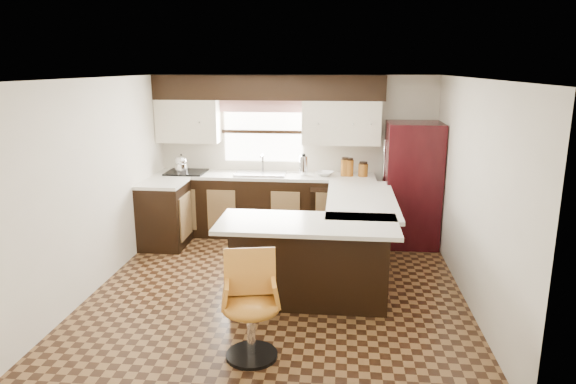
# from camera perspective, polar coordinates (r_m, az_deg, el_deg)

# --- Properties ---
(floor) EXTENTS (4.40, 4.40, 0.00)m
(floor) POSITION_cam_1_polar(r_m,az_deg,el_deg) (6.14, -0.99, -10.48)
(floor) COLOR #49301A
(floor) RESTS_ON ground
(ceiling) EXTENTS (4.40, 4.40, 0.00)m
(ceiling) POSITION_cam_1_polar(r_m,az_deg,el_deg) (5.59, -1.10, 12.54)
(ceiling) COLOR silver
(ceiling) RESTS_ON wall_back
(wall_back) EXTENTS (4.40, 0.00, 4.40)m
(wall_back) POSITION_cam_1_polar(r_m,az_deg,el_deg) (7.89, 0.90, 4.16)
(wall_back) COLOR beige
(wall_back) RESTS_ON floor
(wall_front) EXTENTS (4.40, 0.00, 4.40)m
(wall_front) POSITION_cam_1_polar(r_m,az_deg,el_deg) (3.67, -5.26, -7.43)
(wall_front) COLOR beige
(wall_front) RESTS_ON floor
(wall_left) EXTENTS (0.00, 4.40, 4.40)m
(wall_left) POSITION_cam_1_polar(r_m,az_deg,el_deg) (6.35, -20.21, 0.91)
(wall_left) COLOR beige
(wall_left) RESTS_ON floor
(wall_right) EXTENTS (0.00, 4.40, 4.40)m
(wall_right) POSITION_cam_1_polar(r_m,az_deg,el_deg) (5.88, 19.72, -0.03)
(wall_right) COLOR beige
(wall_right) RESTS_ON floor
(base_cab_back) EXTENTS (3.30, 0.60, 0.90)m
(base_cab_back) POSITION_cam_1_polar(r_m,az_deg,el_deg) (7.82, -2.60, -1.58)
(base_cab_back) COLOR black
(base_cab_back) RESTS_ON floor
(base_cab_left) EXTENTS (0.60, 0.70, 0.90)m
(base_cab_left) POSITION_cam_1_polar(r_m,az_deg,el_deg) (7.53, -13.57, -2.56)
(base_cab_left) COLOR black
(base_cab_left) RESTS_ON floor
(counter_back) EXTENTS (3.30, 0.60, 0.04)m
(counter_back) POSITION_cam_1_polar(r_m,az_deg,el_deg) (7.70, -2.64, 1.81)
(counter_back) COLOR silver
(counter_back) RESTS_ON base_cab_back
(counter_left) EXTENTS (0.60, 0.70, 0.04)m
(counter_left) POSITION_cam_1_polar(r_m,az_deg,el_deg) (7.42, -13.77, 0.94)
(counter_left) COLOR silver
(counter_left) RESTS_ON base_cab_left
(soffit) EXTENTS (3.40, 0.35, 0.36)m
(soffit) POSITION_cam_1_polar(r_m,az_deg,el_deg) (7.66, -2.23, 11.53)
(soffit) COLOR black
(soffit) RESTS_ON wall_back
(upper_cab_left) EXTENTS (0.94, 0.35, 0.64)m
(upper_cab_left) POSITION_cam_1_polar(r_m,az_deg,el_deg) (7.96, -11.01, 7.77)
(upper_cab_left) COLOR beige
(upper_cab_left) RESTS_ON wall_back
(upper_cab_right) EXTENTS (1.14, 0.35, 0.64)m
(upper_cab_right) POSITION_cam_1_polar(r_m,az_deg,el_deg) (7.62, 5.95, 7.69)
(upper_cab_right) COLOR beige
(upper_cab_right) RESTS_ON wall_back
(window_pane) EXTENTS (1.20, 0.02, 0.90)m
(window_pane) POSITION_cam_1_polar(r_m,az_deg,el_deg) (7.88, -2.75, 6.70)
(window_pane) COLOR white
(window_pane) RESTS_ON wall_back
(valance) EXTENTS (1.30, 0.06, 0.18)m
(valance) POSITION_cam_1_polar(r_m,az_deg,el_deg) (7.80, -2.83, 9.51)
(valance) COLOR #D19B93
(valance) RESTS_ON wall_back
(sink) EXTENTS (0.75, 0.45, 0.03)m
(sink) POSITION_cam_1_polar(r_m,az_deg,el_deg) (7.69, -3.03, 2.06)
(sink) COLOR #B2B2B7
(sink) RESTS_ON counter_back
(dishwasher) EXTENTS (0.58, 0.03, 0.78)m
(dishwasher) POSITION_cam_1_polar(r_m,az_deg,el_deg) (7.47, 4.69, -2.52)
(dishwasher) COLOR black
(dishwasher) RESTS_ON floor
(cooktop) EXTENTS (0.58, 0.50, 0.02)m
(cooktop) POSITION_cam_1_polar(r_m,az_deg,el_deg) (7.94, -11.26, 2.17)
(cooktop) COLOR black
(cooktop) RESTS_ON counter_back
(peninsula_long) EXTENTS (0.60, 1.95, 0.90)m
(peninsula_long) POSITION_cam_1_polar(r_m,az_deg,el_deg) (6.52, 7.57, -4.86)
(peninsula_long) COLOR black
(peninsula_long) RESTS_ON floor
(peninsula_return) EXTENTS (1.65, 0.60, 0.90)m
(peninsula_return) POSITION_cam_1_polar(r_m,az_deg,el_deg) (5.61, 2.39, -7.91)
(peninsula_return) COLOR black
(peninsula_return) RESTS_ON floor
(counter_pen_long) EXTENTS (0.84, 1.95, 0.04)m
(counter_pen_long) POSITION_cam_1_polar(r_m,az_deg,el_deg) (6.39, 8.15, -0.85)
(counter_pen_long) COLOR silver
(counter_pen_long) RESTS_ON peninsula_long
(counter_pen_return) EXTENTS (1.89, 0.84, 0.04)m
(counter_pen_return) POSITION_cam_1_polar(r_m,az_deg,el_deg) (5.37, 2.17, -3.57)
(counter_pen_return) COLOR silver
(counter_pen_return) RESTS_ON peninsula_return
(refrigerator) EXTENTS (0.76, 0.73, 1.77)m
(refrigerator) POSITION_cam_1_polar(r_m,az_deg,el_deg) (7.52, 13.59, 0.82)
(refrigerator) COLOR black
(refrigerator) RESTS_ON floor
(bar_chair) EXTENTS (0.60, 0.60, 0.95)m
(bar_chair) POSITION_cam_1_polar(r_m,az_deg,el_deg) (4.60, -4.14, -12.73)
(bar_chair) COLOR #C07925
(bar_chair) RESTS_ON floor
(kettle) EXTENTS (0.20, 0.20, 0.27)m
(kettle) POSITION_cam_1_polar(r_m,az_deg,el_deg) (7.94, -11.75, 3.21)
(kettle) COLOR silver
(kettle) RESTS_ON cooktop
(percolator) EXTENTS (0.13, 0.13, 0.29)m
(percolator) POSITION_cam_1_polar(r_m,az_deg,el_deg) (7.61, 1.73, 2.95)
(percolator) COLOR silver
(percolator) RESTS_ON counter_back
(mixing_bowl) EXTENTS (0.34, 0.34, 0.06)m
(mixing_bowl) POSITION_cam_1_polar(r_m,az_deg,el_deg) (7.61, 4.09, 2.05)
(mixing_bowl) COLOR white
(mixing_bowl) RESTS_ON counter_back
(canister_large) EXTENTS (0.12, 0.12, 0.25)m
(canister_large) POSITION_cam_1_polar(r_m,az_deg,el_deg) (7.61, 6.34, 2.71)
(canister_large) COLOR brown
(canister_large) RESTS_ON counter_back
(canister_med) EXTENTS (0.13, 0.13, 0.24)m
(canister_med) POSITION_cam_1_polar(r_m,az_deg,el_deg) (7.61, 6.81, 2.66)
(canister_med) COLOR brown
(canister_med) RESTS_ON counter_back
(canister_small) EXTENTS (0.14, 0.14, 0.18)m
(canister_small) POSITION_cam_1_polar(r_m,az_deg,el_deg) (7.62, 8.34, 2.42)
(canister_small) COLOR brown
(canister_small) RESTS_ON counter_back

